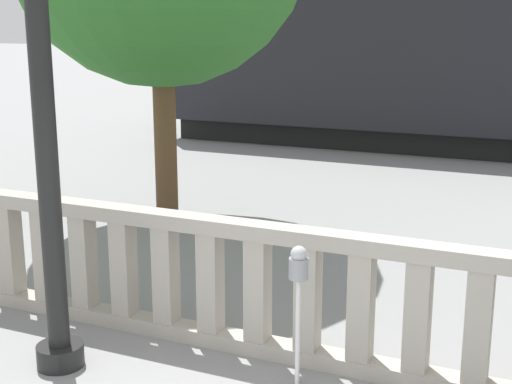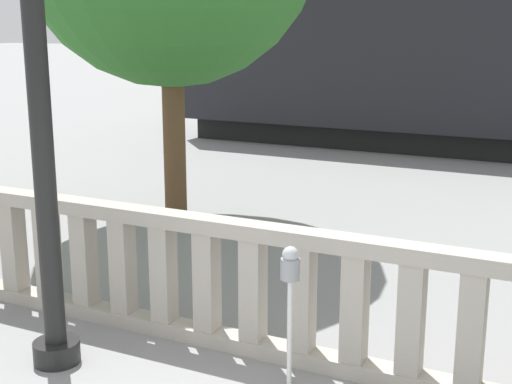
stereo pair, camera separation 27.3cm
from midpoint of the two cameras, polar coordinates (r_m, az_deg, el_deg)
balustrade at (r=6.33m, az=2.92°, el=-8.43°), size 13.28×0.24×1.24m
lamppost at (r=6.10m, az=-18.21°, el=10.91°), size 0.41×0.41×5.86m
parking_meter at (r=5.77m, az=2.06°, el=-6.77°), size 0.16×0.16×1.24m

